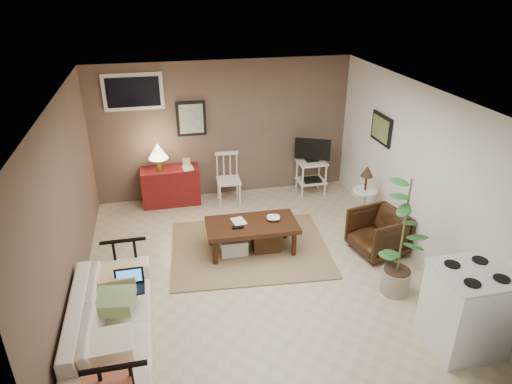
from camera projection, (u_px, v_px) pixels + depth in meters
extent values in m
plane|color=#C1B293|center=(255.00, 269.00, 6.27)|extent=(5.00, 5.00, 0.00)
cube|color=black|center=(191.00, 119.00, 7.71)|extent=(0.50, 0.03, 0.60)
cube|color=black|center=(381.00, 129.00, 6.98)|extent=(0.03, 0.60, 0.45)
cube|color=silver|center=(133.00, 92.00, 7.32)|extent=(0.96, 0.03, 0.60)
cube|color=#937C55|center=(250.00, 249.00, 6.71)|extent=(2.41, 2.00, 0.02)
cube|color=#3A1A0F|center=(252.00, 225.00, 6.49)|extent=(1.32, 0.71, 0.06)
cylinder|color=#3A1A0F|center=(215.00, 252.00, 6.27)|extent=(0.07, 0.07, 0.41)
cylinder|color=#3A1A0F|center=(294.00, 244.00, 6.47)|extent=(0.07, 0.07, 0.41)
cylinder|color=#3A1A0F|center=(211.00, 234.00, 6.71)|extent=(0.07, 0.07, 0.41)
cylinder|color=#3A1A0F|center=(285.00, 227.00, 6.90)|extent=(0.07, 0.07, 0.41)
cube|color=black|center=(238.00, 227.00, 6.34)|extent=(0.16, 0.06, 0.02)
cube|color=#4B2C1A|center=(265.00, 241.00, 6.65)|extent=(0.39, 0.34, 0.28)
cube|color=silver|center=(234.00, 245.00, 6.57)|extent=(0.39, 0.34, 0.24)
imported|color=beige|center=(111.00, 315.00, 4.82)|extent=(0.61, 2.10, 0.82)
cube|color=black|center=(130.00, 290.00, 5.10)|extent=(0.32, 0.22, 0.02)
cube|color=black|center=(129.00, 276.00, 5.15)|extent=(0.32, 0.02, 0.20)
cube|color=#347EEA|center=(129.00, 276.00, 5.14)|extent=(0.27, 0.00, 0.16)
cube|color=maroon|center=(171.00, 186.00, 7.93)|extent=(0.98, 0.44, 0.66)
cylinder|color=#B4A345|center=(159.00, 164.00, 7.67)|extent=(0.11, 0.11, 0.22)
cone|color=#FFF4B7|center=(158.00, 151.00, 7.57)|extent=(0.33, 0.33, 0.26)
cube|color=tan|center=(186.00, 162.00, 7.84)|extent=(0.13, 0.02, 0.16)
cube|color=silver|center=(229.00, 181.00, 7.91)|extent=(0.42, 0.42, 0.04)
cylinder|color=silver|center=(220.00, 197.00, 7.83)|extent=(0.03, 0.03, 0.40)
cylinder|color=silver|center=(240.00, 195.00, 7.88)|extent=(0.03, 0.03, 0.40)
cylinder|color=silver|center=(218.00, 189.00, 8.13)|extent=(0.03, 0.03, 0.40)
cylinder|color=silver|center=(237.00, 187.00, 8.19)|extent=(0.03, 0.03, 0.40)
cube|color=silver|center=(227.00, 153.00, 7.88)|extent=(0.40, 0.06, 0.06)
cube|color=silver|center=(312.00, 162.00, 8.17)|extent=(0.49, 0.40, 0.04)
cube|color=silver|center=(311.00, 181.00, 8.32)|extent=(0.49, 0.40, 0.03)
cylinder|color=silver|center=(303.00, 182.00, 8.10)|extent=(0.03, 0.03, 0.63)
cylinder|color=silver|center=(326.00, 180.00, 8.19)|extent=(0.03, 0.03, 0.63)
cylinder|color=silver|center=(297.00, 175.00, 8.40)|extent=(0.03, 0.03, 0.63)
cylinder|color=silver|center=(319.00, 173.00, 8.49)|extent=(0.03, 0.03, 0.63)
cube|color=black|center=(312.00, 160.00, 8.15)|extent=(0.22, 0.13, 0.03)
cube|color=black|center=(313.00, 149.00, 8.06)|extent=(0.59, 0.31, 0.38)
cube|color=#F09D5D|center=(313.00, 149.00, 8.06)|extent=(0.49, 0.24, 0.31)
cube|color=black|center=(312.00, 181.00, 8.27)|extent=(0.31, 0.22, 0.09)
cylinder|color=silver|center=(361.00, 224.00, 7.37)|extent=(0.27, 0.27, 0.03)
cylinder|color=silver|center=(363.00, 208.00, 7.24)|extent=(0.05, 0.05, 0.57)
cylinder|color=silver|center=(365.00, 191.00, 7.12)|extent=(0.38, 0.38, 0.03)
cylinder|color=black|center=(366.00, 182.00, 7.05)|extent=(0.03, 0.03, 0.25)
cone|color=#312214|center=(367.00, 171.00, 6.97)|extent=(0.19, 0.19, 0.17)
imported|color=black|center=(378.00, 231.00, 6.51)|extent=(0.76, 0.79, 0.70)
cylinder|color=tan|center=(395.00, 281.00, 5.76)|extent=(0.36, 0.36, 0.32)
cylinder|color=#4C602D|center=(404.00, 227.00, 5.42)|extent=(0.02, 0.02, 1.25)
cube|color=white|center=(467.00, 310.00, 4.81)|extent=(0.72, 0.66, 0.92)
cube|color=silver|center=(476.00, 273.00, 4.61)|extent=(0.74, 0.68, 0.03)
cylinder|color=black|center=(473.00, 283.00, 4.42)|extent=(0.16, 0.16, 0.01)
cylinder|color=black|center=(502.00, 279.00, 4.49)|extent=(0.16, 0.16, 0.01)
cylinder|color=black|center=(452.00, 264.00, 4.71)|extent=(0.16, 0.16, 0.01)
cylinder|color=black|center=(480.00, 260.00, 4.77)|extent=(0.16, 0.16, 0.01)
imported|color=#3A1A0F|center=(273.00, 214.00, 6.52)|extent=(0.20, 0.09, 0.19)
imported|color=#3A1A0F|center=(233.00, 216.00, 6.42)|extent=(0.18, 0.05, 0.24)
imported|color=#3A1A0F|center=(182.00, 163.00, 7.70)|extent=(0.18, 0.04, 0.24)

